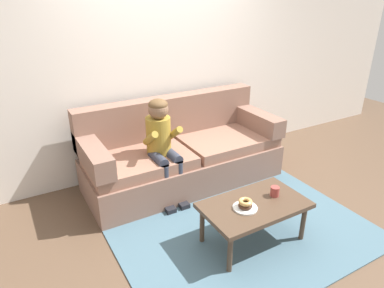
{
  "coord_description": "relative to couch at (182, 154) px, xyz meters",
  "views": [
    {
      "loc": [
        -1.75,
        -2.37,
        2.1
      ],
      "look_at": [
        -0.13,
        0.45,
        0.65
      ],
      "focal_mm": 32.43,
      "sensor_mm": 36.0,
      "label": 1
    }
  ],
  "objects": [
    {
      "name": "mug",
      "position": [
        0.26,
        -1.28,
        0.1
      ],
      "size": [
        0.08,
        0.08,
        0.09
      ],
      "primitive_type": "cylinder",
      "color": "#993D38",
      "rests_on": "coffee_table"
    },
    {
      "name": "wall_back",
      "position": [
        0.04,
        0.55,
        1.05
      ],
      "size": [
        8.0,
        0.1,
        2.8
      ],
      "primitive_type": "cube",
      "color": "silver",
      "rests_on": "ground"
    },
    {
      "name": "person_child",
      "position": [
        -0.34,
        -0.21,
        0.32
      ],
      "size": [
        0.34,
        0.58,
        1.1
      ],
      "color": "olive",
      "rests_on": "ground"
    },
    {
      "name": "area_rug",
      "position": [
        0.04,
        -1.1,
        -0.34
      ],
      "size": [
        2.34,
        1.83,
        0.01
      ],
      "primitive_type": "cube",
      "color": "#476675",
      "rests_on": "ground"
    },
    {
      "name": "toy_controller",
      "position": [
        0.65,
        -0.75,
        -0.32
      ],
      "size": [
        0.23,
        0.09,
        0.05
      ],
      "rotation": [
        0.0,
        0.0,
        -0.2
      ],
      "color": "blue",
      "rests_on": "ground"
    },
    {
      "name": "ground",
      "position": [
        0.04,
        -0.85,
        -0.35
      ],
      "size": [
        10.0,
        10.0,
        0.0
      ],
      "primitive_type": "plane",
      "color": "brown"
    },
    {
      "name": "plate",
      "position": [
        -0.09,
        -1.31,
        0.06
      ],
      "size": [
        0.21,
        0.21,
        0.01
      ],
      "primitive_type": "cylinder",
      "color": "white",
      "rests_on": "coffee_table"
    },
    {
      "name": "donut_second",
      "position": [
        -0.09,
        -1.31,
        0.12
      ],
      "size": [
        0.15,
        0.15,
        0.04
      ],
      "primitive_type": "torus",
      "rotation": [
        0.0,
        0.0,
        2.89
      ],
      "color": "tan",
      "rests_on": "donut"
    },
    {
      "name": "donut",
      "position": [
        -0.09,
        -1.31,
        0.09
      ],
      "size": [
        0.16,
        0.16,
        0.04
      ],
      "primitive_type": "torus",
      "rotation": [
        0.0,
        0.0,
        0.43
      ],
      "color": "#422619",
      "rests_on": "plate"
    },
    {
      "name": "coffee_table",
      "position": [
        0.03,
        -1.29,
        0.01
      ],
      "size": [
        0.92,
        0.55,
        0.4
      ],
      "color": "#4C3828",
      "rests_on": "ground"
    },
    {
      "name": "couch",
      "position": [
        0.0,
        0.0,
        0.0
      ],
      "size": [
        2.25,
        0.9,
        0.97
      ],
      "color": "#846051",
      "rests_on": "ground"
    }
  ]
}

